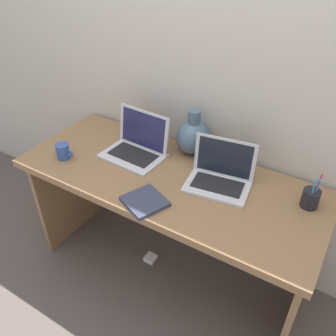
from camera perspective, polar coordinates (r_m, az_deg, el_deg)
ground_plane at (r=2.35m, az=0.00°, el=-16.13°), size 6.00×6.00×0.00m
back_wall at (r=1.89m, az=6.03°, el=15.41°), size 4.40×0.04×2.40m
desk at (r=1.92m, az=0.00°, el=-5.03°), size 1.60×0.65×0.76m
laptop_left at (r=1.97m, az=-4.89°, el=3.92°), size 0.34×0.26×0.24m
laptop_right at (r=1.76m, az=8.52°, el=-0.76°), size 0.34×0.26×0.22m
green_vase at (r=1.96m, az=4.10°, el=5.15°), size 0.19×0.19×0.26m
notebook_stack at (r=1.65m, az=-3.77°, el=-5.39°), size 0.23×0.23×0.02m
coffee_mug at (r=2.01m, az=-16.54°, el=2.61°), size 0.11×0.07×0.09m
pen_cup at (r=1.73m, az=22.03°, el=-4.52°), size 0.08×0.08×0.19m
power_brick at (r=2.40m, az=-2.83°, el=-14.31°), size 0.07×0.07×0.03m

